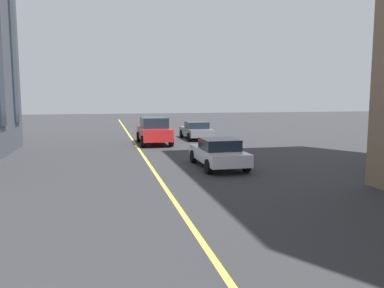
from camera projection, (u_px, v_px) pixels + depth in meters
name	position (u px, v px, depth m)	size (l,w,h in m)	color
lane_centre_line	(153.00, 171.00, 17.32)	(80.00, 0.16, 0.01)	#D8C64C
car_grey_parked_b	(196.00, 130.00, 30.09)	(4.40, 1.95, 1.37)	slate
car_white_trailing	(218.00, 153.00, 18.05)	(4.40, 1.95, 1.37)	silver
car_red_parked_a	(154.00, 130.00, 26.89)	(4.70, 2.14, 1.88)	#B21E1E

